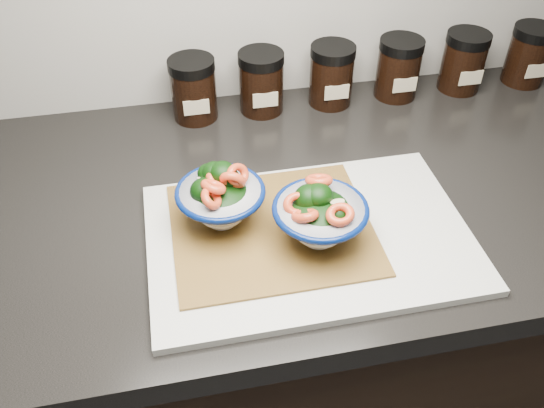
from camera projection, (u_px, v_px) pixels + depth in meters
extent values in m
cube|color=black|center=(352.00, 349.00, 1.23)|extent=(3.43, 0.58, 0.86)
cube|color=black|center=(378.00, 188.00, 0.93)|extent=(3.50, 0.60, 0.04)
cube|color=beige|center=(309.00, 237.00, 0.81)|extent=(0.45, 0.30, 0.01)
cube|color=olive|center=(272.00, 228.00, 0.81)|extent=(0.28, 0.24, 0.00)
cylinder|color=white|center=(222.00, 218.00, 0.82)|extent=(0.04, 0.04, 0.01)
ellipsoid|color=white|center=(222.00, 211.00, 0.81)|extent=(0.07, 0.07, 0.03)
torus|color=#04164E|center=(220.00, 192.00, 0.79)|extent=(0.13, 0.13, 0.01)
torus|color=#04164E|center=(221.00, 199.00, 0.80)|extent=(0.10, 0.10, 0.00)
ellipsoid|color=black|center=(221.00, 197.00, 0.79)|extent=(0.09, 0.09, 0.04)
ellipsoid|color=black|center=(229.00, 179.00, 0.79)|extent=(0.03, 0.03, 0.03)
cylinder|color=#477233|center=(230.00, 185.00, 0.79)|extent=(0.01, 0.01, 0.02)
ellipsoid|color=black|center=(208.00, 173.00, 0.80)|extent=(0.03, 0.03, 0.03)
cylinder|color=#477233|center=(209.00, 179.00, 0.81)|extent=(0.01, 0.01, 0.02)
ellipsoid|color=black|center=(204.00, 191.00, 0.78)|extent=(0.04, 0.04, 0.04)
cylinder|color=#477233|center=(205.00, 199.00, 0.79)|extent=(0.01, 0.01, 0.03)
ellipsoid|color=black|center=(214.00, 174.00, 0.79)|extent=(0.04, 0.04, 0.04)
cylinder|color=#477233|center=(215.00, 182.00, 0.80)|extent=(0.01, 0.01, 0.02)
ellipsoid|color=black|center=(222.00, 172.00, 0.79)|extent=(0.04, 0.04, 0.03)
cylinder|color=#477233|center=(223.00, 180.00, 0.79)|extent=(0.01, 0.01, 0.02)
torus|color=orange|center=(233.00, 180.00, 0.77)|extent=(0.05, 0.03, 0.05)
torus|color=orange|center=(211.00, 198.00, 0.75)|extent=(0.04, 0.04, 0.03)
torus|color=orange|center=(238.00, 175.00, 0.78)|extent=(0.04, 0.05, 0.04)
torus|color=orange|center=(216.00, 180.00, 0.79)|extent=(0.04, 0.05, 0.04)
torus|color=orange|center=(213.00, 187.00, 0.76)|extent=(0.05, 0.05, 0.03)
cylinder|color=#CCBC8E|center=(203.00, 181.00, 0.79)|extent=(0.02, 0.02, 0.02)
cylinder|color=#CCBC8E|center=(204.00, 185.00, 0.77)|extent=(0.02, 0.02, 0.01)
cylinder|color=white|center=(319.00, 236.00, 0.79)|extent=(0.05, 0.05, 0.01)
ellipsoid|color=white|center=(319.00, 228.00, 0.78)|extent=(0.07, 0.07, 0.03)
torus|color=#04164E|center=(321.00, 209.00, 0.76)|extent=(0.13, 0.13, 0.01)
torus|color=#04164E|center=(320.00, 216.00, 0.77)|extent=(0.11, 0.11, 0.00)
ellipsoid|color=black|center=(320.00, 214.00, 0.76)|extent=(0.10, 0.10, 0.04)
ellipsoid|color=black|center=(309.00, 199.00, 0.76)|extent=(0.04, 0.04, 0.04)
cylinder|color=#477233|center=(308.00, 207.00, 0.77)|extent=(0.02, 0.01, 0.03)
ellipsoid|color=black|center=(318.00, 195.00, 0.76)|extent=(0.04, 0.04, 0.03)
cylinder|color=#477233|center=(318.00, 203.00, 0.77)|extent=(0.01, 0.01, 0.03)
ellipsoid|color=black|center=(338.00, 215.00, 0.75)|extent=(0.03, 0.03, 0.03)
cylinder|color=#477233|center=(337.00, 222.00, 0.76)|extent=(0.01, 0.01, 0.02)
torus|color=orange|center=(297.00, 204.00, 0.75)|extent=(0.04, 0.04, 0.04)
torus|color=orange|center=(319.00, 180.00, 0.77)|extent=(0.05, 0.05, 0.03)
torus|color=orange|center=(305.00, 216.00, 0.74)|extent=(0.06, 0.05, 0.04)
torus|color=orange|center=(340.00, 215.00, 0.73)|extent=(0.05, 0.05, 0.03)
cylinder|color=#CCBC8E|center=(338.00, 203.00, 0.75)|extent=(0.02, 0.02, 0.01)
cylinder|color=black|center=(194.00, 94.00, 1.02)|extent=(0.08, 0.08, 0.09)
cylinder|color=black|center=(191.00, 65.00, 0.98)|extent=(0.08, 0.08, 0.02)
cube|color=#C6B793|center=(196.00, 107.00, 1.00)|extent=(0.05, 0.00, 0.03)
cylinder|color=black|center=(261.00, 87.00, 1.04)|extent=(0.08, 0.08, 0.09)
cylinder|color=black|center=(261.00, 58.00, 1.00)|extent=(0.08, 0.08, 0.02)
cube|color=#C6B793|center=(265.00, 100.00, 1.01)|extent=(0.04, 0.00, 0.03)
cylinder|color=black|center=(331.00, 79.00, 1.06)|extent=(0.08, 0.08, 0.09)
cylinder|color=black|center=(333.00, 51.00, 1.02)|extent=(0.08, 0.08, 0.02)
cube|color=#C6B793|center=(337.00, 92.00, 1.03)|extent=(0.04, 0.00, 0.03)
cylinder|color=black|center=(398.00, 72.00, 1.08)|extent=(0.08, 0.08, 0.09)
cylinder|color=black|center=(402.00, 44.00, 1.04)|extent=(0.08, 0.08, 0.02)
cube|color=#C6B793|center=(405.00, 85.00, 1.05)|extent=(0.05, 0.00, 0.03)
cylinder|color=black|center=(462.00, 66.00, 1.10)|extent=(0.08, 0.08, 0.09)
cylinder|color=black|center=(469.00, 38.00, 1.06)|extent=(0.08, 0.08, 0.02)
cube|color=#C6B793|center=(471.00, 78.00, 1.07)|extent=(0.05, 0.00, 0.03)
cylinder|color=black|center=(527.00, 59.00, 1.12)|extent=(0.08, 0.08, 0.09)
cylinder|color=black|center=(536.00, 32.00, 1.08)|extent=(0.08, 0.08, 0.02)
cube|color=#C6B793|center=(537.00, 71.00, 1.09)|extent=(0.05, 0.00, 0.03)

